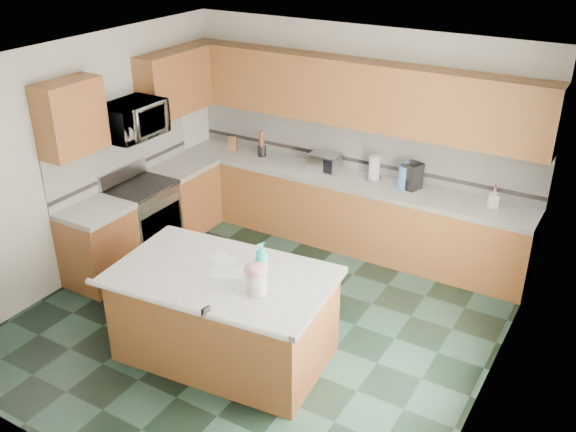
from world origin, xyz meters
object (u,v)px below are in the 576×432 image
Objects in this scene: island_base at (225,318)px; island_top at (222,276)px; toaster_oven at (324,162)px; soap_bottle_island at (262,260)px; treat_jar at (256,282)px; coffee_maker at (412,176)px; knife_block at (233,144)px.

island_base is 0.46m from island_top.
toaster_oven reaches higher than island_base.
island_base is at bearing -132.85° from soap_bottle_island.
island_base is 5.63× the size of soap_bottle_island.
treat_jar is at bearing -18.63° from island_top.
island_top is 2.82m from coffee_maker.
coffee_maker is at bearing 68.17° from island_base.
island_top is 5.92× the size of soap_bottle_island.
knife_block reaches higher than island_top.
coffee_maker is (0.34, 2.80, 0.06)m from treat_jar.
coffee_maker is (0.78, 2.70, 0.19)m from island_top.
toaster_oven is at bearing -22.99° from knife_block.
soap_bottle_island is 1.08× the size of coffee_maker.
treat_jar is 0.57× the size of soap_bottle_island.
island_top is 10.38× the size of treat_jar.
treat_jar is at bearing -77.45° from coffee_maker.
soap_bottle_island is at bearing 17.55° from island_base.
soap_bottle_island is 2.60m from coffee_maker.
coffee_maker reaches higher than treat_jar.
coffee_maker is (1.14, 0.03, 0.05)m from toaster_oven.
treat_jar is 3.54m from knife_block.
toaster_oven is (-0.80, 2.77, 0.01)m from treat_jar.
island_top reaches higher than island_base.
knife_block is at bearing -159.77° from coffee_maker.
island_top is (0.00, 0.00, 0.46)m from island_base.
coffee_maker is at bearing 71.81° from treat_jar.
island_top is 10.52× the size of knife_block.
coffee_maker is at bearing 0.30° from toaster_oven.
treat_jar is 2.83m from coffee_maker.
island_base is 0.95× the size of island_top.
island_top is at bearing 0.00° from island_base.
knife_block is at bearing 117.71° from island_base.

